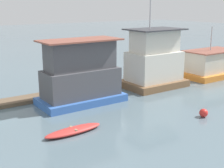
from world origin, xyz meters
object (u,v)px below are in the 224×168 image
Objects in this scene: houseboat_orange at (211,64)px; buoy_red at (204,113)px; houseboat_blue at (81,76)px; dinghy_red at (73,130)px; houseboat_brown at (154,62)px.

houseboat_orange is 13.98m from buoy_red.
buoy_red is at bearing -54.71° from houseboat_blue.
dinghy_red is 9.52m from buoy_red.
houseboat_orange is (8.38, -0.23, -1.09)m from houseboat_brown.
dinghy_red is 6.36× the size of buoy_red.
houseboat_brown reaches higher than houseboat_blue.
houseboat_orange reaches higher than buoy_red.
houseboat_blue is 0.73× the size of houseboat_brown.
houseboat_blue is 16.84m from houseboat_orange.
houseboat_brown is 1.36× the size of houseboat_orange.
houseboat_orange is 1.77× the size of dinghy_red.
houseboat_brown reaches higher than buoy_red.
houseboat_brown is (8.42, 0.60, 0.16)m from houseboat_blue.
dinghy_red is (-20.31, -5.63, -1.19)m from houseboat_orange.
houseboat_orange is at bearing 1.25° from houseboat_blue.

